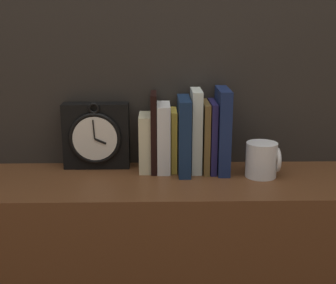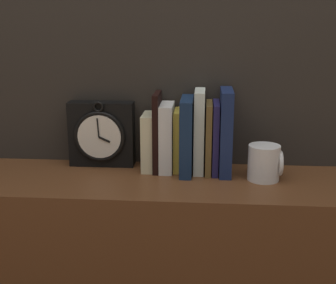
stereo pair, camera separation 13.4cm
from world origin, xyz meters
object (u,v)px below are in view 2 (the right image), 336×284
Objects in this scene: book_slot6_brown at (209,138)px; mug at (265,163)px; book_slot3_yellow at (177,140)px; book_slot7_navy at (216,137)px; book_slot2_white at (167,137)px; book_slot0_cream at (149,142)px; book_slot1_black at (157,132)px; clock at (102,134)px; book_slot4_navy at (187,136)px; book_slot5_white at (199,131)px; book_slot8_navy at (226,132)px.

book_slot6_brown is 2.05× the size of mug.
book_slot7_navy is at bearing -5.82° from book_slot3_yellow.
book_slot0_cream is at bearing 175.30° from book_slot2_white.
book_slot7_navy is (0.18, -0.01, -0.01)m from book_slot1_black.
book_slot1_black is 1.13× the size of book_slot6_brown.
book_slot4_navy is at bearing -9.48° from clock.
book_slot6_brown is at bearing -7.55° from book_slot3_yellow.
book_slot6_brown is 0.99× the size of book_slot7_navy.
book_slot0_cream is 0.12m from book_slot4_navy.
clock is 0.85× the size of book_slot5_white.
mug is at bearing -12.48° from book_slot1_black.
clock is 0.99× the size of book_slot7_navy.
book_slot8_navy is (0.18, -0.01, 0.02)m from book_slot2_white.
mug is (0.29, -0.07, -0.05)m from book_slot2_white.
book_slot1_black is 1.16× the size of book_slot2_white.
clock reaches higher than mug.
book_slot0_cream is 0.73× the size of book_slot1_black.
book_slot1_black is 0.18m from book_slot7_navy.
mug is (0.11, -0.06, -0.08)m from book_slot8_navy.
book_slot7_navy is (0.02, 0.00, 0.00)m from book_slot6_brown.
book_slot7_navy is (0.12, -0.01, 0.01)m from book_slot3_yellow.
book_slot2_white is 0.30m from mug.
book_slot2_white is at bearing -1.32° from book_slot1_black.
book_slot7_navy reaches higher than book_slot3_yellow.
book_slot0_cream is 1.68× the size of mug.
book_slot2_white is 0.06m from book_slot4_navy.
clock is at bearing 174.83° from book_slot5_white.
book_slot0_cream is at bearing 169.44° from book_slot4_navy.
book_slot7_navy is (0.21, -0.01, 0.02)m from book_slot0_cream.
book_slot4_navy is at bearing -177.34° from book_slot8_navy.
book_slot6_brown is 0.84× the size of book_slot8_navy.
book_slot4_navy is 0.24m from mug.
book_slot6_brown is at bearing 10.32° from book_slot4_navy.
book_slot4_navy is at bearing -11.17° from book_slot1_black.
book_slot3_yellow is at bearing 174.18° from book_slot7_navy.
book_slot2_white reaches higher than mug.
book_slot5_white is 0.22m from mug.
book_slot5_white is at bearing -0.02° from book_slot2_white.
book_slot4_navy is (0.12, -0.02, 0.03)m from book_slot0_cream.
book_slot6_brown is 0.02m from book_slot7_navy.
book_slot2_white is at bearing 177.64° from book_slot6_brown.
book_slot8_navy is at bearing -3.46° from book_slot1_black.
book_slot4_navy reaches higher than mug.
book_slot0_cream is 0.21m from book_slot7_navy.
book_slot7_navy reaches higher than book_slot2_white.
book_slot5_white is at bearing 169.65° from book_slot6_brown.
book_slot7_navy is at bearing -5.10° from book_slot5_white.
book_slot1_black is 0.21m from book_slot8_navy.
book_slot5_white is 0.03m from book_slot6_brown.
book_slot8_navy is at bearing -3.82° from book_slot2_white.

